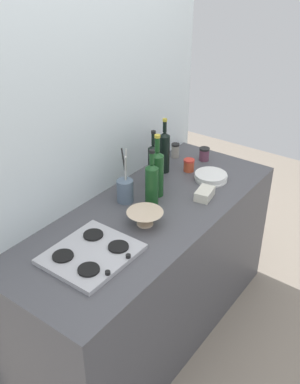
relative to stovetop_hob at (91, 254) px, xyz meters
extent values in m
plane|color=gray|center=(0.49, 0.01, -0.91)|extent=(6.00, 6.00, 0.00)
cube|color=#4C4C51|center=(0.49, 0.01, -0.46)|extent=(1.80, 0.70, 0.90)
cube|color=silver|center=(0.49, 0.39, 0.34)|extent=(1.90, 0.06, 2.51)
cube|color=#B2B2B7|center=(0.00, 0.00, 0.00)|extent=(0.41, 0.36, 0.02)
cylinder|color=black|center=(-0.10, -0.08, 0.02)|extent=(0.10, 0.10, 0.01)
cylinder|color=black|center=(0.10, -0.08, 0.02)|extent=(0.10, 0.10, 0.01)
cylinder|color=black|center=(-0.10, 0.08, 0.02)|extent=(0.10, 0.10, 0.01)
cylinder|color=black|center=(0.10, 0.08, 0.02)|extent=(0.10, 0.10, 0.01)
cylinder|color=black|center=(-0.07, -0.17, 0.02)|extent=(0.02, 0.02, 0.02)
cylinder|color=black|center=(0.07, -0.17, 0.02)|extent=(0.02, 0.02, 0.02)
cylinder|color=white|center=(1.00, -0.09, -0.01)|extent=(0.20, 0.20, 0.01)
cylinder|color=white|center=(1.00, -0.08, 0.00)|extent=(0.20, 0.20, 0.01)
cylinder|color=white|center=(1.00, -0.08, 0.01)|extent=(0.20, 0.20, 0.01)
cylinder|color=white|center=(1.00, -0.08, 0.02)|extent=(0.20, 0.20, 0.01)
cylinder|color=black|center=(0.92, 0.22, 0.11)|extent=(0.07, 0.07, 0.25)
cone|color=black|center=(0.92, 0.22, 0.25)|extent=(0.07, 0.07, 0.02)
cylinder|color=black|center=(0.92, 0.22, 0.29)|extent=(0.02, 0.02, 0.07)
cylinder|color=gold|center=(0.92, 0.22, 0.34)|extent=(0.03, 0.03, 0.02)
cylinder|color=#19471E|center=(0.65, 0.08, 0.11)|extent=(0.08, 0.08, 0.25)
cone|color=#19471E|center=(0.65, 0.08, 0.25)|extent=(0.08, 0.08, 0.03)
cylinder|color=#19471E|center=(0.65, 0.08, 0.31)|extent=(0.03, 0.03, 0.08)
cylinder|color=gold|center=(0.65, 0.08, 0.36)|extent=(0.03, 0.03, 0.02)
cylinder|color=black|center=(0.74, 0.17, 0.11)|extent=(0.06, 0.06, 0.24)
cone|color=black|center=(0.74, 0.17, 0.24)|extent=(0.06, 0.06, 0.02)
cylinder|color=black|center=(0.74, 0.17, 0.28)|extent=(0.02, 0.02, 0.07)
cylinder|color=black|center=(0.74, 0.17, 0.33)|extent=(0.03, 0.03, 0.02)
cylinder|color=#19471E|center=(0.54, 0.04, 0.10)|extent=(0.07, 0.07, 0.23)
cone|color=#19471E|center=(0.54, 0.04, 0.23)|extent=(0.07, 0.07, 0.03)
cylinder|color=#19471E|center=(0.54, 0.04, 0.28)|extent=(0.03, 0.03, 0.07)
cylinder|color=black|center=(0.54, 0.04, 0.32)|extent=(0.03, 0.03, 0.02)
cylinder|color=beige|center=(0.36, -0.04, -0.01)|extent=(0.09, 0.09, 0.01)
cone|color=beige|center=(0.36, -0.04, 0.03)|extent=(0.19, 0.19, 0.07)
cube|color=silver|center=(0.78, -0.16, 0.01)|extent=(0.15, 0.11, 0.06)
cylinder|color=slate|center=(0.49, 0.19, 0.05)|extent=(0.09, 0.09, 0.13)
cylinder|color=#B7B7B2|center=(0.50, 0.19, 0.17)|extent=(0.05, 0.03, 0.26)
cylinder|color=#262626|center=(0.51, 0.20, 0.17)|extent=(0.01, 0.05, 0.26)
cylinder|color=#B7B7B2|center=(0.50, 0.20, 0.16)|extent=(0.05, 0.05, 0.23)
cylinder|color=#9E998C|center=(1.14, 0.28, 0.03)|extent=(0.05, 0.05, 0.09)
cylinder|color=black|center=(1.14, 0.28, 0.08)|extent=(0.06, 0.06, 0.01)
cylinder|color=#C64C2D|center=(1.02, 0.09, 0.02)|extent=(0.07, 0.07, 0.07)
cylinder|color=red|center=(1.02, 0.09, 0.06)|extent=(0.07, 0.07, 0.01)
cylinder|color=#66384C|center=(1.22, 0.09, 0.02)|extent=(0.07, 0.07, 0.08)
cylinder|color=black|center=(1.22, 0.09, 0.07)|extent=(0.07, 0.07, 0.01)
camera|label=1|loc=(-1.15, -1.19, 1.29)|focal=40.83mm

